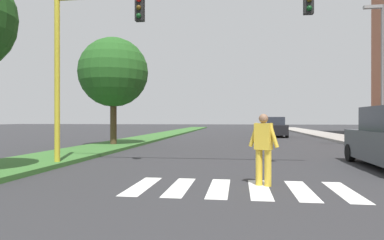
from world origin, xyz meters
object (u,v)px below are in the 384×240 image
object	(u,v)px
tree_mid	(113,73)
pedestrian_performer	(263,146)
sedan_distant	(267,125)
street_lamp_right	(381,62)
traffic_light_gantry	(140,31)
sedan_midblock	(275,128)

from	to	relation	value
tree_mid	pedestrian_performer	world-z (taller)	tree_mid
sedan_distant	street_lamp_right	bearing A→B (deg)	-79.69
traffic_light_gantry	sedan_midblock	world-z (taller)	traffic_light_gantry
traffic_light_gantry	street_lamp_right	size ratio (longest dim) A/B	1.27
traffic_light_gantry	sedan_midblock	bearing A→B (deg)	72.48
tree_mid	sedan_midblock	xyz separation A→B (m)	(10.23, 12.10, -3.41)
tree_mid	sedan_distant	size ratio (longest dim) A/B	1.33
pedestrian_performer	sedan_midblock	world-z (taller)	sedan_midblock
street_lamp_right	pedestrian_performer	distance (m)	13.51
traffic_light_gantry	sedan_distant	bearing A→B (deg)	78.14
traffic_light_gantry	street_lamp_right	xyz separation A→B (m)	(10.60, 8.66, 0.21)
traffic_light_gantry	sedan_midblock	size ratio (longest dim) A/B	2.27
sedan_distant	sedan_midblock	bearing A→B (deg)	-91.14
tree_mid	traffic_light_gantry	size ratio (longest dim) A/B	0.63
pedestrian_performer	sedan_midblock	distance (m)	22.47
tree_mid	street_lamp_right	world-z (taller)	street_lamp_right
traffic_light_gantry	sedan_midblock	distance (m)	21.22
street_lamp_right	sedan_midblock	xyz separation A→B (m)	(-4.30, 11.29, -3.79)
pedestrian_performer	street_lamp_right	bearing A→B (deg)	58.02
traffic_light_gantry	pedestrian_performer	xyz separation A→B (m)	(3.71, -2.37, -3.45)
sedan_distant	tree_mid	bearing A→B (deg)	-114.25
tree_mid	sedan_distant	bearing A→B (deg)	65.75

